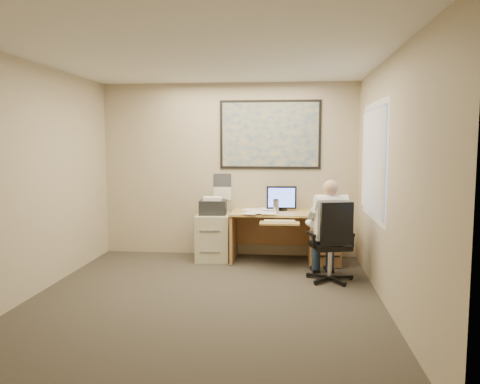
# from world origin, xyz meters

# --- Properties ---
(room_shell) EXTENTS (4.00, 4.50, 2.70)m
(room_shell) POSITION_xyz_m (0.00, 0.00, 1.35)
(room_shell) COLOR #342F28
(room_shell) RESTS_ON ground
(desk) EXTENTS (1.60, 0.97, 1.11)m
(desk) POSITION_xyz_m (1.23, 1.90, 0.44)
(desk) COLOR tan
(desk) RESTS_ON ground
(world_map) EXTENTS (1.56, 0.03, 1.06)m
(world_map) POSITION_xyz_m (0.65, 2.23, 1.90)
(world_map) COLOR #1E4C93
(world_map) RESTS_ON room_shell
(wall_calendar) EXTENTS (0.28, 0.01, 0.42)m
(wall_calendar) POSITION_xyz_m (-0.10, 2.24, 1.08)
(wall_calendar) COLOR white
(wall_calendar) RESTS_ON room_shell
(window_blinds) EXTENTS (0.06, 1.40, 1.30)m
(window_blinds) POSITION_xyz_m (1.97, 0.80, 1.55)
(window_blinds) COLOR beige
(window_blinds) RESTS_ON room_shell
(filing_cabinet) EXTENTS (0.53, 0.62, 0.96)m
(filing_cabinet) POSITION_xyz_m (-0.20, 1.90, 0.41)
(filing_cabinet) COLOR #BDB998
(filing_cabinet) RESTS_ON ground
(office_chair) EXTENTS (0.76, 0.76, 1.05)m
(office_chair) POSITION_xyz_m (1.47, 0.89, 0.31)
(office_chair) COLOR black
(office_chair) RESTS_ON ground
(person) EXTENTS (0.65, 0.84, 1.30)m
(person) POSITION_xyz_m (1.48, 0.97, 0.65)
(person) COLOR white
(person) RESTS_ON office_chair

